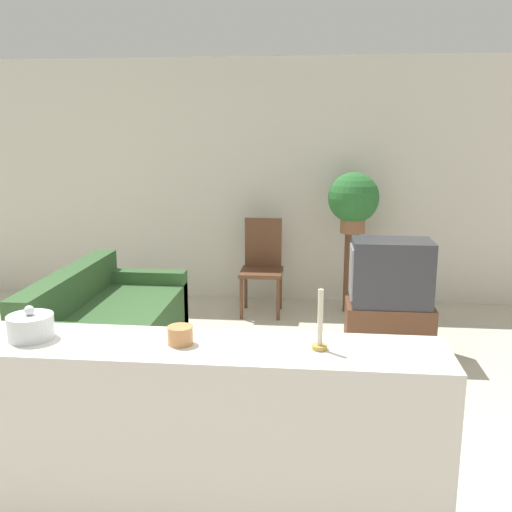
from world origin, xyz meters
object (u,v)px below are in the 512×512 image
wooden_chair (262,262)px  decorative_bowl (31,326)px  potted_plant (354,199)px  couch (108,329)px  television (390,272)px

wooden_chair → decorative_bowl: bearing=-102.0°
potted_plant → couch: bearing=-142.6°
couch → television: (2.36, 0.46, 0.43)m
television → potted_plant: size_ratio=1.08×
couch → potted_plant: size_ratio=2.76×
couch → television: size_ratio=2.57×
wooden_chair → decorative_bowl: decorative_bowl is taller
wooden_chair → television: bearing=-40.8°
couch → wooden_chair: wooden_chair is taller
wooden_chair → couch: bearing=-127.7°
potted_plant → decorative_bowl: 4.00m
potted_plant → wooden_chair: bearing=-173.4°
couch → television: television is taller
wooden_chair → potted_plant: bearing=6.6°
couch → potted_plant: 2.81m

